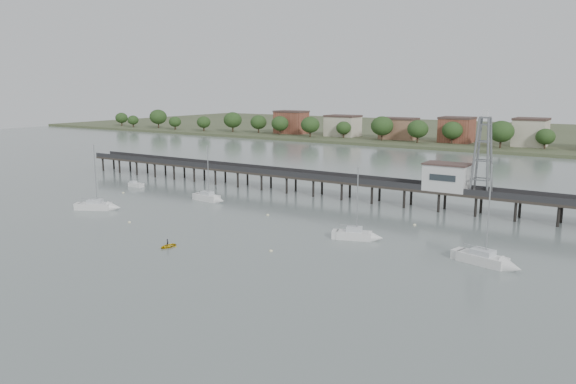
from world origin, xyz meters
The scene contains 13 objects.
ground_plane centered at (0.00, 0.00, 0.00)m, with size 500.00×500.00×0.00m, color slate.
pier centered at (0.00, 60.00, 3.79)m, with size 150.00×5.00×5.50m.
pier_building centered at (25.00, 60.00, 6.67)m, with size 8.40×5.40×5.30m.
lattice_tower centered at (31.50, 60.00, 11.10)m, with size 3.20×3.20×15.50m.
sailboat_b centered at (-18.74, 42.04, 0.65)m, with size 7.54×2.58×12.35m.
sailboat_a centered at (-31.38, 24.25, 0.64)m, with size 8.26×6.06×13.46m.
sailboat_d centered at (41.14, 29.85, 0.64)m, with size 9.18×4.69×14.51m.
sailboat_c centered at (20.58, 32.20, 0.65)m, with size 7.55×4.40×12.08m.
white_tender centered at (-45.33, 45.32, 0.47)m, with size 3.93×1.64×1.53m.
yellow_dinghy centered at (-1.82, 12.57, 0.00)m, with size 1.98×0.57×2.78m, color yellow.
dinghy_occupant centered at (-1.82, 12.57, 0.00)m, with size 0.38×1.04×0.25m, color black.
mooring_buoys centered at (2.38, 32.14, 0.08)m, with size 81.04×27.00×0.39m.
far_shore centered at (0.36, 239.58, 0.95)m, with size 500.00×170.00×10.40m.
Camera 1 is at (57.63, -45.29, 23.75)m, focal length 35.00 mm.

